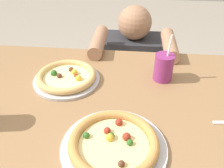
# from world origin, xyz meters

# --- Properties ---
(dining_table) EXTENTS (1.27, 0.79, 0.75)m
(dining_table) POSITION_xyz_m (0.00, 0.00, 0.63)
(dining_table) COLOR #936D47
(dining_table) RESTS_ON ground
(pizza_near) EXTENTS (0.32, 0.32, 0.04)m
(pizza_near) POSITION_xyz_m (0.07, -0.24, 0.77)
(pizza_near) COLOR #B7B7BC
(pizza_near) RESTS_ON dining_table
(pizza_far) EXTENTS (0.28, 0.28, 0.04)m
(pizza_far) POSITION_xyz_m (-0.16, 0.10, 0.77)
(pizza_far) COLOR #B7B7BC
(pizza_far) RESTS_ON dining_table
(drink_cup_colored) EXTENTS (0.08, 0.08, 0.20)m
(drink_cup_colored) POSITION_xyz_m (0.24, 0.15, 0.81)
(drink_cup_colored) COLOR #8C2D72
(drink_cup_colored) RESTS_ON dining_table
(diner_seated) EXTENTS (0.43, 0.53, 0.91)m
(diner_seated) POSITION_xyz_m (0.11, 0.64, 0.40)
(diner_seated) COLOR #333847
(diner_seated) RESTS_ON ground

